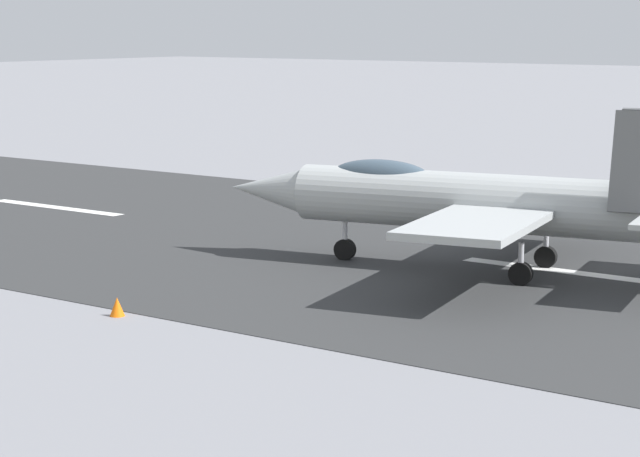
{
  "coord_description": "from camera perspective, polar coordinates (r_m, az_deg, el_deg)",
  "views": [
    {
      "loc": [
        -16.92,
        38.09,
        8.32
      ],
      "look_at": [
        4.6,
        8.31,
        2.2
      ],
      "focal_mm": 69.17,
      "sensor_mm": 36.0,
      "label": 1
    }
  ],
  "objects": [
    {
      "name": "ground_plane",
      "position": [
        42.5,
        11.67,
        -2.03
      ],
      "size": [
        400.0,
        400.0,
        0.0
      ],
      "primitive_type": "plane",
      "color": "gray"
    },
    {
      "name": "runway_strip",
      "position": [
        42.49,
        11.69,
        -2.02
      ],
      "size": [
        240.0,
        26.0,
        0.02
      ],
      "color": "#303132",
      "rests_on": "ground"
    },
    {
      "name": "fighter_jet",
      "position": [
        41.8,
        7.4,
        1.31
      ],
      "size": [
        18.11,
        14.51,
        5.65
      ],
      "color": "#A8ADAD",
      "rests_on": "ground"
    },
    {
      "name": "crew_person",
      "position": [
        55.08,
        2.68,
        1.65
      ],
      "size": [
        0.51,
        0.53,
        1.7
      ],
      "color": "#1E2338",
      "rests_on": "ground"
    },
    {
      "name": "marker_cone_mid",
      "position": [
        35.98,
        -9.37,
        -3.59
      ],
      "size": [
        0.44,
        0.44,
        0.55
      ],
      "primitive_type": "cone",
      "color": "orange",
      "rests_on": "ground"
    }
  ]
}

